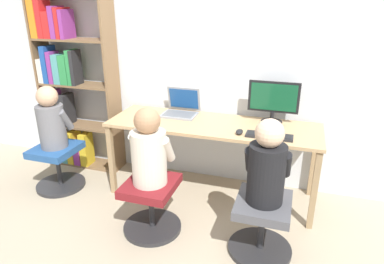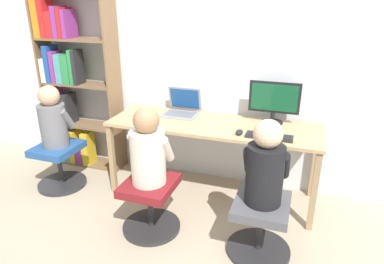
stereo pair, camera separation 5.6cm
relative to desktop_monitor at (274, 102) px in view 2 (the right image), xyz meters
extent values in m
plane|color=tan|center=(-0.53, -0.53, -0.98)|extent=(14.00, 14.00, 0.00)
cube|color=silver|center=(-0.53, 0.19, 0.32)|extent=(10.00, 0.05, 2.60)
cube|color=tan|center=(-0.53, -0.20, -0.22)|extent=(2.01, 0.65, 0.03)
cube|color=#9C7D56|center=(-1.50, -0.49, -0.61)|extent=(0.05, 0.05, 0.74)
cube|color=#9C7D56|center=(0.44, -0.49, -0.61)|extent=(0.05, 0.05, 0.74)
cube|color=#9C7D56|center=(-1.50, 0.08, -0.61)|extent=(0.05, 0.05, 0.74)
cube|color=#9C7D56|center=(0.44, 0.08, -0.61)|extent=(0.05, 0.05, 0.74)
cylinder|color=black|center=(0.00, 0.00, -0.20)|extent=(0.20, 0.20, 0.01)
cylinder|color=black|center=(0.00, 0.00, -0.15)|extent=(0.04, 0.04, 0.09)
cube|color=black|center=(0.00, 0.00, 0.04)|extent=(0.47, 0.02, 0.30)
cube|color=#144C2D|center=(0.00, -0.01, 0.04)|extent=(0.43, 0.01, 0.25)
cube|color=gray|center=(-0.91, -0.09, -0.20)|extent=(0.35, 0.25, 0.02)
cube|color=slate|center=(-0.91, -0.09, -0.19)|extent=(0.31, 0.20, 0.00)
cube|color=gray|center=(-0.91, 0.07, -0.07)|extent=(0.35, 0.06, 0.25)
cube|color=#19478C|center=(-0.91, 0.06, -0.07)|extent=(0.31, 0.05, 0.21)
cube|color=#232326|center=(0.02, -0.39, -0.20)|extent=(0.40, 0.13, 0.02)
cube|color=black|center=(0.02, -0.39, -0.19)|extent=(0.37, 0.11, 0.00)
ellipsoid|color=black|center=(-0.24, -0.39, -0.19)|extent=(0.06, 0.11, 0.04)
cylinder|color=#262628|center=(0.06, -0.92, -0.96)|extent=(0.50, 0.50, 0.04)
cylinder|color=#262628|center=(0.06, -0.92, -0.76)|extent=(0.05, 0.05, 0.36)
cube|color=#4C4C51|center=(0.06, -0.92, -0.55)|extent=(0.41, 0.46, 0.07)
cylinder|color=#262628|center=(-0.87, -0.93, -0.96)|extent=(0.50, 0.50, 0.04)
cylinder|color=#262628|center=(-0.87, -0.93, -0.76)|extent=(0.05, 0.05, 0.36)
cube|color=maroon|center=(-0.87, -0.93, -0.55)|extent=(0.41, 0.46, 0.07)
cylinder|color=black|center=(0.06, -0.92, -0.29)|extent=(0.27, 0.27, 0.45)
sphere|color=beige|center=(0.06, -0.92, 0.03)|extent=(0.21, 0.21, 0.21)
cylinder|color=black|center=(-0.07, -0.86, -0.22)|extent=(0.08, 0.20, 0.25)
cylinder|color=black|center=(0.19, -0.86, -0.22)|extent=(0.08, 0.20, 0.25)
cylinder|color=beige|center=(-0.87, -0.93, -0.29)|extent=(0.28, 0.28, 0.45)
sphere|color=#A87A56|center=(-0.87, -0.93, 0.03)|extent=(0.21, 0.21, 0.21)
cylinder|color=beige|center=(-1.01, -0.86, -0.22)|extent=(0.08, 0.20, 0.25)
cylinder|color=beige|center=(-0.74, -0.86, -0.22)|extent=(0.08, 0.20, 0.25)
cube|color=brown|center=(-2.58, 0.00, 0.01)|extent=(0.02, 0.28, 1.97)
cube|color=brown|center=(-1.70, 0.00, 0.01)|extent=(0.02, 0.28, 1.97)
cube|color=brown|center=(-2.14, 0.00, -0.96)|extent=(0.86, 0.27, 0.02)
cube|color=brown|center=(-2.14, 0.00, -0.48)|extent=(0.86, 0.27, 0.02)
cube|color=brown|center=(-2.14, 0.00, 0.01)|extent=(0.86, 0.27, 0.02)
cube|color=brown|center=(-2.14, 0.00, 0.49)|extent=(0.86, 0.27, 0.02)
cube|color=gold|center=(-2.53, -0.02, -0.77)|extent=(0.06, 0.23, 0.37)
cube|color=silver|center=(-2.45, -0.02, -0.80)|extent=(0.08, 0.23, 0.31)
cube|color=teal|center=(-2.37, -0.03, -0.80)|extent=(0.07, 0.22, 0.31)
cube|color=gold|center=(-2.29, -0.03, -0.76)|extent=(0.08, 0.22, 0.39)
cube|color=#8C338C|center=(-2.20, -0.05, -0.81)|extent=(0.08, 0.17, 0.28)
cube|color=gold|center=(-2.10, -0.05, -0.76)|extent=(0.09, 0.18, 0.39)
cube|color=#8C338C|center=(-2.54, -0.02, -0.29)|extent=(0.05, 0.23, 0.35)
cube|color=#8C338C|center=(-2.46, -0.05, -0.27)|extent=(0.08, 0.18, 0.40)
cube|color=#2D8C47|center=(-2.38, -0.04, -0.32)|extent=(0.06, 0.19, 0.28)
cube|color=#262628|center=(-2.31, -0.03, -0.29)|extent=(0.08, 0.20, 0.35)
cube|color=silver|center=(-2.53, -0.02, 0.15)|extent=(0.06, 0.22, 0.26)
cube|color=#1E4C9E|center=(-2.46, -0.04, 0.22)|extent=(0.06, 0.20, 0.40)
cube|color=#8C338C|center=(-2.39, -0.05, 0.19)|extent=(0.05, 0.16, 0.35)
cube|color=teal|center=(-2.32, -0.05, 0.18)|extent=(0.08, 0.17, 0.32)
cube|color=#2D8C47|center=(-2.23, -0.02, 0.18)|extent=(0.09, 0.23, 0.32)
cube|color=#2D8C47|center=(-2.15, -0.04, 0.21)|extent=(0.04, 0.19, 0.37)
cube|color=#262628|center=(-2.11, -0.05, 0.21)|extent=(0.04, 0.17, 0.37)
cube|color=orange|center=(-2.52, -0.03, 0.71)|extent=(0.08, 0.21, 0.41)
cube|color=red|center=(-2.44, -0.04, 0.72)|extent=(0.07, 0.19, 0.42)
cube|color=red|center=(-2.36, -0.03, 0.64)|extent=(0.08, 0.21, 0.27)
cube|color=#8C338C|center=(-2.28, -0.03, 0.67)|extent=(0.06, 0.21, 0.33)
cube|color=red|center=(-2.22, -0.02, 0.66)|extent=(0.05, 0.23, 0.31)
cube|color=#8C338C|center=(-2.17, -0.03, 0.65)|extent=(0.05, 0.22, 0.29)
cylinder|color=#262628|center=(-2.10, -0.56, -0.96)|extent=(0.50, 0.50, 0.04)
cylinder|color=#262628|center=(-2.10, -0.56, -0.76)|extent=(0.05, 0.05, 0.36)
cube|color=#234C84|center=(-2.10, -0.56, -0.55)|extent=(0.41, 0.46, 0.07)
cylinder|color=slate|center=(-2.10, -0.56, -0.29)|extent=(0.26, 0.26, 0.44)
sphere|color=tan|center=(-2.10, -0.56, 0.02)|extent=(0.21, 0.21, 0.21)
cylinder|color=slate|center=(-2.23, -0.49, -0.23)|extent=(0.07, 0.19, 0.24)
cylinder|color=slate|center=(-1.98, -0.49, -0.23)|extent=(0.07, 0.19, 0.24)
camera|label=1|loc=(0.21, -3.18, 0.91)|focal=32.00mm
camera|label=2|loc=(0.27, -3.17, 0.91)|focal=32.00mm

